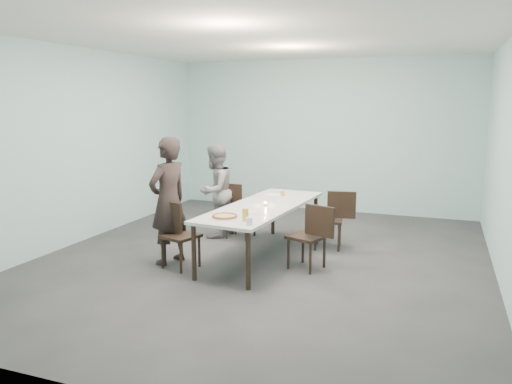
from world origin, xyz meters
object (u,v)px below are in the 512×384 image
(amber_tumbler, at_px, (282,193))
(pizza, at_px, (225,216))
(water_tumbler, at_px, (249,221))
(chair_far_left, at_px, (236,207))
(tealight, at_px, (266,204))
(chair_near_right, at_px, (312,232))
(diner_far, at_px, (215,191))
(table, at_px, (263,209))
(chair_near_left, at_px, (176,230))
(chair_far_right, at_px, (334,216))
(diner_near, at_px, (168,201))
(side_plate, at_px, (252,212))
(beer_glass, at_px, (245,215))

(amber_tumbler, bearing_deg, pizza, -98.05)
(water_tumbler, bearing_deg, chair_far_left, 116.75)
(tealight, xyz_separation_m, amber_tumbler, (-0.00, 0.78, 0.02))
(chair_near_right, height_order, amber_tumbler, chair_near_right)
(diner_far, distance_m, water_tumbler, 2.33)
(water_tumbler, bearing_deg, chair_near_right, 57.09)
(table, distance_m, tealight, 0.10)
(table, bearing_deg, chair_near_left, -139.73)
(chair_near_right, distance_m, water_tumbler, 1.05)
(table, bearing_deg, diner_far, 144.61)
(chair_far_right, bearing_deg, tealight, 37.28)
(table, relative_size, tealight, 47.60)
(table, relative_size, chair_near_left, 3.06)
(chair_far_left, xyz_separation_m, diner_far, (-0.33, -0.08, 0.25))
(diner_near, xyz_separation_m, side_plate, (1.14, 0.18, -0.11))
(chair_far_right, relative_size, amber_tumbler, 10.88)
(tealight, bearing_deg, chair_near_right, -18.83)
(chair_far_right, xyz_separation_m, beer_glass, (-0.73, -1.73, 0.32))
(tealight, bearing_deg, chair_near_left, -142.74)
(pizza, bearing_deg, diner_near, 166.74)
(chair_near_right, height_order, water_tumbler, chair_near_right)
(beer_glass, xyz_separation_m, water_tumbler, (0.12, -0.18, -0.03))
(chair_far_right, xyz_separation_m, tealight, (-0.79, -0.81, 0.27))
(beer_glass, bearing_deg, pizza, 169.22)
(diner_near, relative_size, pizza, 5.06)
(pizza, distance_m, tealight, 0.89)
(table, xyz_separation_m, chair_near_right, (0.78, -0.29, -0.19))
(diner_near, xyz_separation_m, beer_glass, (1.22, -0.27, -0.04))
(chair_near_left, bearing_deg, chair_far_right, 57.91)
(side_plate, bearing_deg, diner_far, 131.50)
(chair_near_left, distance_m, chair_far_right, 2.37)
(diner_far, height_order, side_plate, diner_far)
(table, height_order, chair_near_right, chair_near_right)
(table, xyz_separation_m, water_tumbler, (0.24, -1.13, 0.10))
(pizza, bearing_deg, chair_far_right, 58.42)
(chair_near_right, bearing_deg, side_plate, 34.40)
(table, xyz_separation_m, amber_tumbler, (0.05, 0.74, 0.10))
(diner_far, bearing_deg, amber_tumbler, 95.41)
(chair_near_right, xyz_separation_m, diner_far, (-1.88, 1.06, 0.25))
(chair_near_left, xyz_separation_m, side_plate, (0.97, 0.29, 0.25))
(chair_near_right, distance_m, side_plate, 0.82)
(diner_far, bearing_deg, chair_far_right, 96.95)
(chair_near_right, distance_m, beer_glass, 1.00)
(chair_near_left, relative_size, beer_glass, 5.80)
(pizza, bearing_deg, chair_near_right, 32.36)
(beer_glass, xyz_separation_m, tealight, (-0.07, 0.92, -0.05))
(chair_far_left, height_order, pizza, chair_far_left)
(tealight, bearing_deg, diner_near, -151.03)
(diner_near, bearing_deg, chair_near_right, 118.09)
(side_plate, height_order, tealight, tealight)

